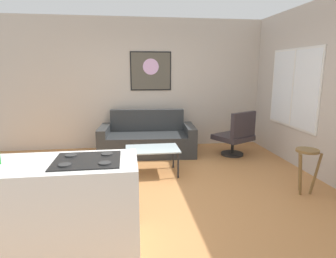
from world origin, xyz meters
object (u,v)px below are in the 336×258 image
couch (147,140)px  bar_stool (307,160)px  armchair (236,135)px  wall_painting (151,71)px  coffee_table (152,151)px

couch → bar_stool: 3.07m
couch → armchair: 1.81m
bar_stool → wall_painting: (-1.92, 2.84, 1.19)m
armchair → bar_stool: (0.30, -1.84, 0.06)m
coffee_table → wall_painting: size_ratio=0.98×
couch → wall_painting: (0.13, 0.57, 1.40)m
couch → coffee_table: 1.21m
bar_stool → wall_painting: bearing=124.0°
couch → coffee_table: bearing=-90.2°
coffee_table → armchair: (1.75, 0.77, 0.03)m
coffee_table → wall_painting: wall_painting is taller
armchair → bar_stool: armchair is taller
coffee_table → armchair: 1.92m
armchair → bar_stool: 1.87m
wall_painting → couch: bearing=-103.3°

